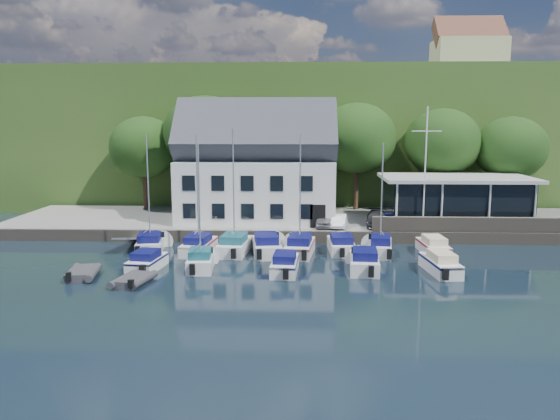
# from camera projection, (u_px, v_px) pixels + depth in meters

# --- Properties ---
(ground) EXTENTS (180.00, 180.00, 0.00)m
(ground) POSITION_uv_depth(u_px,v_px,m) (347.00, 282.00, 34.32)
(ground) COLOR black
(ground) RESTS_ON ground
(quay) EXTENTS (60.00, 13.00, 1.00)m
(quay) POSITION_uv_depth(u_px,v_px,m) (332.00, 223.00, 51.49)
(quay) COLOR gray
(quay) RESTS_ON ground
(quay_face) EXTENTS (60.00, 0.30, 1.00)m
(quay_face) POSITION_uv_depth(u_px,v_px,m) (336.00, 237.00, 45.09)
(quay_face) COLOR #5F584C
(quay_face) RESTS_ON ground
(hillside) EXTENTS (160.00, 75.00, 16.00)m
(hillside) POSITION_uv_depth(u_px,v_px,m) (318.00, 133.00, 94.16)
(hillside) COLOR #2D4A1C
(hillside) RESTS_ON ground
(field_patch) EXTENTS (50.00, 30.00, 0.30)m
(field_patch) POSITION_uv_depth(u_px,v_px,m) (361.00, 87.00, 100.44)
(field_patch) COLOR #5D7038
(field_patch) RESTS_ON hillside
(farmhouse) EXTENTS (10.40, 7.00, 8.20)m
(farmhouse) POSITION_uv_depth(u_px,v_px,m) (468.00, 53.00, 81.53)
(farmhouse) COLOR beige
(farmhouse) RESTS_ON hillside
(harbor_building) EXTENTS (14.40, 8.20, 8.70)m
(harbor_building) POSITION_uv_depth(u_px,v_px,m) (257.00, 172.00, 49.98)
(harbor_building) COLOR silver
(harbor_building) RESTS_ON quay
(club_pavilion) EXTENTS (13.20, 7.20, 4.10)m
(club_pavilion) POSITION_uv_depth(u_px,v_px,m) (455.00, 199.00, 49.20)
(club_pavilion) COLOR black
(club_pavilion) RESTS_ON quay
(seawall) EXTENTS (18.00, 0.50, 1.20)m
(seawall) POSITION_uv_depth(u_px,v_px,m) (482.00, 224.00, 44.86)
(seawall) COLOR #5F584C
(seawall) RESTS_ON quay
(gangway) EXTENTS (1.20, 6.00, 1.40)m
(gangway) POSITION_uv_depth(u_px,v_px,m) (132.00, 247.00, 43.81)
(gangway) COLOR #BBBCC0
(gangway) RESTS_ON ground
(car_silver) EXTENTS (1.54, 3.65, 1.23)m
(car_silver) POSITION_uv_depth(u_px,v_px,m) (323.00, 219.00, 47.07)
(car_silver) COLOR #A9A9AD
(car_silver) RESTS_ON quay
(car_white) EXTENTS (1.64, 3.55, 1.13)m
(car_white) POSITION_uv_depth(u_px,v_px,m) (339.00, 221.00, 46.78)
(car_white) COLOR white
(car_white) RESTS_ON quay
(car_dgrey) EXTENTS (2.39, 4.66, 1.29)m
(car_dgrey) POSITION_uv_depth(u_px,v_px,m) (377.00, 219.00, 47.26)
(car_dgrey) COLOR #2B2C30
(car_dgrey) RESTS_ON quay
(car_blue) EXTENTS (1.49, 3.53, 1.19)m
(car_blue) POSITION_uv_depth(u_px,v_px,m) (389.00, 219.00, 47.29)
(car_blue) COLOR #333D9C
(car_blue) RESTS_ON quay
(flagpole) EXTENTS (2.45, 0.20, 10.22)m
(flagpole) POSITION_uv_depth(u_px,v_px,m) (425.00, 168.00, 45.48)
(flagpole) COLOR silver
(flagpole) RESTS_ON quay
(tree_0) EXTENTS (6.96, 6.96, 9.51)m
(tree_0) POSITION_uv_depth(u_px,v_px,m) (145.00, 163.00, 55.87)
(tree_0) COLOR #193610
(tree_0) RESTS_ON quay
(tree_1) EXTENTS (8.44, 8.44, 11.54)m
(tree_1) POSITION_uv_depth(u_px,v_px,m) (206.00, 153.00, 55.01)
(tree_1) COLOR #193610
(tree_1) RESTS_ON quay
(tree_2) EXTENTS (7.83, 7.83, 10.70)m
(tree_2) POSITION_uv_depth(u_px,v_px,m) (296.00, 158.00, 54.84)
(tree_2) COLOR #193610
(tree_2) RESTS_ON quay
(tree_3) EXTENTS (7.95, 7.95, 10.86)m
(tree_3) POSITION_uv_depth(u_px,v_px,m) (357.00, 157.00, 55.58)
(tree_3) COLOR #193610
(tree_3) RESTS_ON quay
(tree_4) EXTENTS (7.51, 7.51, 10.27)m
(tree_4) POSITION_uv_depth(u_px,v_px,m) (442.00, 160.00, 54.70)
(tree_4) COLOR #193610
(tree_4) RESTS_ON quay
(tree_5) EXTENTS (6.93, 6.93, 9.47)m
(tree_5) POSITION_uv_depth(u_px,v_px,m) (510.00, 165.00, 53.78)
(tree_5) COLOR #193610
(tree_5) RESTS_ON quay
(boat_r1_0) EXTENTS (3.00, 5.97, 8.97)m
(boat_r1_0) POSITION_uv_depth(u_px,v_px,m) (148.00, 194.00, 41.68)
(boat_r1_0) COLOR white
(boat_r1_0) RESTS_ON ground
(boat_r1_1) EXTENTS (2.78, 6.48, 8.82)m
(boat_r1_1) POSITION_uv_depth(u_px,v_px,m) (198.00, 196.00, 41.27)
(boat_r1_1) COLOR white
(boat_r1_1) RESTS_ON ground
(boat_r1_2) EXTENTS (2.84, 6.86, 9.23)m
(boat_r1_2) POSITION_uv_depth(u_px,v_px,m) (234.00, 193.00, 41.18)
(boat_r1_2) COLOR white
(boat_r1_2) RESTS_ON ground
(boat_r1_3) EXTENTS (3.11, 7.06, 1.57)m
(boat_r1_3) POSITION_uv_depth(u_px,v_px,m) (267.00, 244.00, 41.54)
(boat_r1_3) COLOR white
(boat_r1_3) RESTS_ON ground
(boat_r1_4) EXTENTS (2.86, 6.80, 9.49)m
(boat_r1_4) POSITION_uv_depth(u_px,v_px,m) (300.00, 193.00, 40.61)
(boat_r1_4) COLOR white
(boat_r1_4) RESTS_ON ground
(boat_r1_5) EXTENTS (2.27, 6.29, 1.40)m
(boat_r1_5) POSITION_uv_depth(u_px,v_px,m) (341.00, 243.00, 42.08)
(boat_r1_5) COLOR white
(boat_r1_5) RESTS_ON ground
(boat_r1_6) EXTENTS (2.72, 6.00, 9.16)m
(boat_r1_6) POSITION_uv_depth(u_px,v_px,m) (382.00, 195.00, 40.69)
(boat_r1_6) COLOR white
(boat_r1_6) RESTS_ON ground
(boat_r1_7) EXTENTS (2.17, 6.15, 1.38)m
(boat_r1_7) POSITION_uv_depth(u_px,v_px,m) (433.00, 245.00, 41.60)
(boat_r1_7) COLOR white
(boat_r1_7) RESTS_ON ground
(boat_r2_0) EXTENTS (2.54, 5.38, 1.35)m
(boat_r2_0) POSITION_uv_depth(u_px,v_px,m) (147.00, 260.00, 37.17)
(boat_r2_0) COLOR white
(boat_r2_0) RESTS_ON ground
(boat_r2_1) EXTENTS (2.29, 5.43, 8.97)m
(boat_r2_1) POSITION_uv_depth(u_px,v_px,m) (199.00, 204.00, 36.55)
(boat_r2_1) COLOR white
(boat_r2_1) RESTS_ON ground
(boat_r2_2) EXTENTS (2.14, 5.88, 1.39)m
(boat_r2_2) POSITION_uv_depth(u_px,v_px,m) (285.00, 262.00, 36.41)
(boat_r2_2) COLOR white
(boat_r2_2) RESTS_ON ground
(boat_r2_3) EXTENTS (2.56, 6.12, 1.52)m
(boat_r2_3) POSITION_uv_depth(u_px,v_px,m) (364.00, 260.00, 36.87)
(boat_r2_3) COLOR white
(boat_r2_3) RESTS_ON ground
(boat_r2_4) EXTENTS (2.41, 6.41, 1.49)m
(boat_r2_4) POSITION_uv_depth(u_px,v_px,m) (440.00, 262.00, 36.36)
(boat_r2_4) COLOR white
(boat_r2_4) RESTS_ON ground
(dinghy_0) EXTENTS (2.50, 3.57, 0.76)m
(dinghy_0) POSITION_uv_depth(u_px,v_px,m) (83.00, 272.00, 35.29)
(dinghy_0) COLOR #35353A
(dinghy_0) RESTS_ON ground
(dinghy_1) EXTENTS (2.46, 3.42, 0.72)m
(dinghy_1) POSITION_uv_depth(u_px,v_px,m) (133.00, 279.00, 33.78)
(dinghy_1) COLOR #35353A
(dinghy_1) RESTS_ON ground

